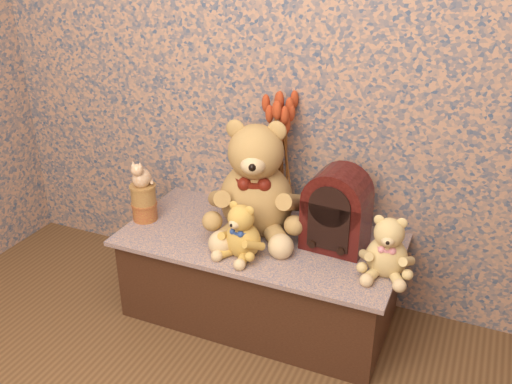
% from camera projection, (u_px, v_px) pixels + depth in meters
% --- Properties ---
extents(display_shelf, '(1.21, 0.61, 0.40)m').
position_uv_depth(display_shelf, '(260.00, 276.00, 2.55)').
color(display_shelf, '#374572').
rests_on(display_shelf, ground).
extents(teddy_large, '(0.57, 0.62, 0.55)m').
position_uv_depth(teddy_large, '(257.00, 172.00, 2.42)').
color(teddy_large, olive).
rests_on(teddy_large, display_shelf).
extents(teddy_medium, '(0.24, 0.27, 0.25)m').
position_uv_depth(teddy_medium, '(243.00, 227.00, 2.29)').
color(teddy_medium, '#C08D36').
rests_on(teddy_medium, display_shelf).
extents(teddy_small, '(0.24, 0.28, 0.27)m').
position_uv_depth(teddy_small, '(388.00, 243.00, 2.16)').
color(teddy_small, tan).
rests_on(teddy_small, display_shelf).
extents(cathedral_radio, '(0.27, 0.20, 0.35)m').
position_uv_depth(cathedral_radio, '(337.00, 208.00, 2.32)').
color(cathedral_radio, '#350A09').
rests_on(cathedral_radio, display_shelf).
extents(ceramic_vase, '(0.14, 0.14, 0.19)m').
position_uv_depth(ceramic_vase, '(278.00, 200.00, 2.59)').
color(ceramic_vase, tan).
rests_on(ceramic_vase, display_shelf).
extents(dried_stalks, '(0.27, 0.27, 0.42)m').
position_uv_depth(dried_stalks, '(280.00, 137.00, 2.46)').
color(dried_stalks, '#B23C1C').
rests_on(dried_stalks, ceramic_vase).
extents(biscuit_tin_lower, '(0.13, 0.13, 0.08)m').
position_uv_depth(biscuit_tin_lower, '(145.00, 211.00, 2.60)').
color(biscuit_tin_lower, '#B78535').
rests_on(biscuit_tin_lower, display_shelf).
extents(biscuit_tin_upper, '(0.15, 0.15, 0.09)m').
position_uv_depth(biscuit_tin_upper, '(143.00, 195.00, 2.56)').
color(biscuit_tin_upper, tan).
rests_on(biscuit_tin_upper, biscuit_tin_lower).
extents(cat_figurine, '(0.10, 0.11, 0.13)m').
position_uv_depth(cat_figurine, '(141.00, 172.00, 2.51)').
color(cat_figurine, silver).
rests_on(cat_figurine, biscuit_tin_upper).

